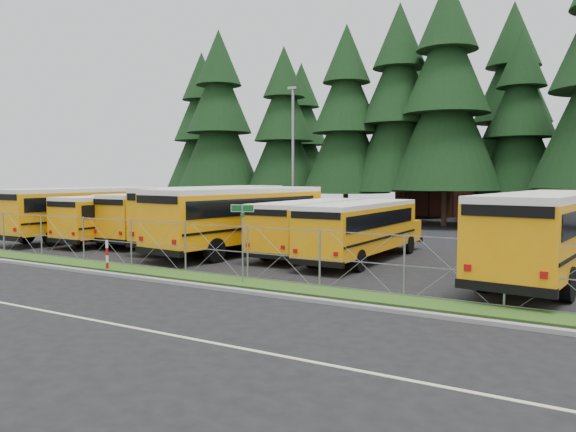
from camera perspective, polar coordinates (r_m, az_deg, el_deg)
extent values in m
plane|color=black|center=(22.93, -6.80, -5.54)|extent=(120.00, 120.00, 0.00)
cube|color=gray|center=(20.58, -12.10, -6.53)|extent=(50.00, 0.25, 0.12)
cube|color=#1F4112|center=(21.62, -9.56, -6.07)|extent=(50.00, 1.40, 0.06)
cube|color=beige|center=(17.40, -23.25, -8.89)|extent=(50.00, 0.12, 0.01)
cube|color=brown|center=(58.45, 23.07, 2.91)|extent=(22.00, 10.00, 6.00)
cylinder|color=gray|center=(20.04, -4.64, -2.86)|extent=(0.06, 0.06, 2.80)
cube|color=#0C581A|center=(19.93, -4.66, 0.79)|extent=(0.75, 0.33, 0.22)
cube|color=white|center=(19.93, -4.66, 0.79)|extent=(0.78, 0.34, 0.26)
cube|color=#0C581A|center=(19.94, -4.65, 0.11)|extent=(0.23, 0.52, 0.18)
cylinder|color=#B20C0C|center=(24.06, -17.90, -3.81)|extent=(0.11, 0.11, 1.20)
cylinder|color=gray|center=(40.14, 0.51, 5.73)|extent=(0.20, 0.20, 10.00)
cube|color=gray|center=(40.61, 0.52, 12.87)|extent=(0.70, 0.35, 0.18)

